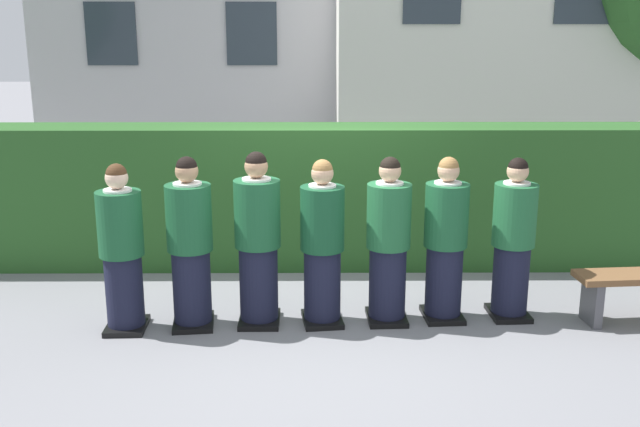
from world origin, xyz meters
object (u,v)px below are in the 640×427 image
student_front_row_1 (190,247)px  student_front_row_0 (122,252)px  student_front_row_4 (388,245)px  student_front_row_5 (445,243)px  student_front_row_3 (322,247)px  student_front_row_2 (258,243)px  student_front_row_6 (513,243)px

student_front_row_1 → student_front_row_0: bearing=-172.3°
student_front_row_4 → student_front_row_5: 0.54m
student_front_row_3 → student_front_row_5: size_ratio=1.00×
student_front_row_2 → student_front_row_4: 1.20m
student_front_row_3 → student_front_row_2: bearing=-179.7°
student_front_row_5 → student_front_row_6: size_ratio=1.01×
student_front_row_1 → student_front_row_2: size_ratio=0.98×
student_front_row_1 → student_front_row_2: student_front_row_2 is taller
student_front_row_5 → student_front_row_6: 0.64m
student_front_row_0 → student_front_row_3: bearing=4.6°
student_front_row_3 → student_front_row_4: size_ratio=0.99×
student_front_row_0 → student_front_row_5: size_ratio=0.99×
student_front_row_3 → student_front_row_4: (0.61, 0.04, 0.01)m
student_front_row_4 → student_front_row_0: bearing=-175.5°
student_front_row_1 → student_front_row_4: (1.81, 0.11, -0.01)m
student_front_row_2 → student_front_row_3: size_ratio=1.05×
student_front_row_1 → student_front_row_3: (1.20, 0.06, -0.02)m
student_front_row_1 → student_front_row_5: student_front_row_1 is taller
student_front_row_0 → student_front_row_6: bearing=4.5°
student_front_row_3 → student_front_row_6: size_ratio=1.01×
student_front_row_5 → student_front_row_1: bearing=-176.0°
student_front_row_4 → student_front_row_2: bearing=-177.8°
student_front_row_1 → student_front_row_4: student_front_row_1 is taller
student_front_row_0 → student_front_row_1: size_ratio=0.97×
student_front_row_0 → student_front_row_2: student_front_row_2 is taller
student_front_row_6 → student_front_row_5: bearing=-176.7°
student_front_row_4 → student_front_row_6: student_front_row_4 is taller
student_front_row_5 → student_front_row_6: bearing=3.3°
student_front_row_4 → student_front_row_5: bearing=5.9°
student_front_row_3 → student_front_row_4: 0.61m
student_front_row_0 → student_front_row_2: 1.22m
student_front_row_5 → student_front_row_6: (0.64, 0.04, -0.01)m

